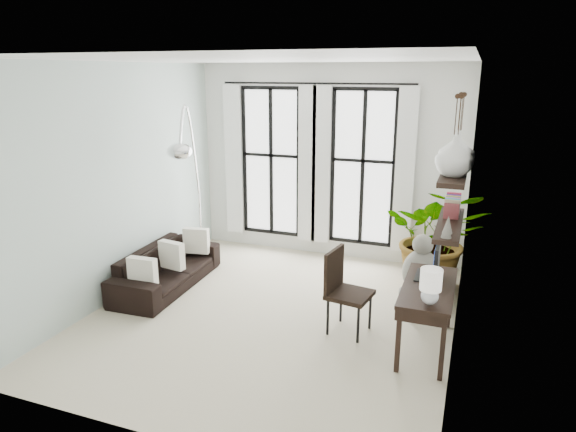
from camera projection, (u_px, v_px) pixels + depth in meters
The scene contains 16 objects.
floor at pixel (272, 315), 6.70m from camera, with size 5.00×5.00×0.00m, color beige.
ceiling at pixel (270, 59), 5.82m from camera, with size 5.00×5.00×0.00m, color white.
wall_left at pixel (119, 182), 7.01m from camera, with size 5.00×5.00×0.00m, color silver.
wall_right at pixel (465, 213), 5.51m from camera, with size 5.00×5.00×0.00m, color white.
wall_back at pixel (328, 163), 8.51m from camera, with size 4.50×4.50×0.00m, color white.
windows at pixel (315, 165), 8.53m from camera, with size 3.26×0.13×2.65m.
wall_shelves at pixel (452, 203), 5.41m from camera, with size 0.25×1.30×0.60m.
sofa at pixel (167, 268), 7.52m from camera, with size 1.99×0.78×0.58m, color black.
throw_pillows at pixel (172, 255), 7.43m from camera, with size 0.40×1.52×0.40m.
plant at pixel (436, 237), 7.38m from camera, with size 1.38×1.20×1.53m, color #2D7228.
desk at pixel (428, 292), 5.66m from camera, with size 0.56×1.31×1.17m.
desk_chair at pixel (343, 286), 6.16m from camera, with size 0.56×0.56×1.03m.
arc_lamp at pixel (188, 146), 7.56m from camera, with size 0.77×1.51×2.61m.
buddha at pixel (421, 275), 6.92m from camera, with size 0.55×0.55×0.99m.
vase_a at pixel (455, 157), 5.00m from camera, with size 0.37×0.37×0.38m, color white.
vase_b at pixel (457, 151), 5.36m from camera, with size 0.37×0.37×0.38m, color white.
Camera 1 is at (2.31, -5.64, 3.07)m, focal length 32.00 mm.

